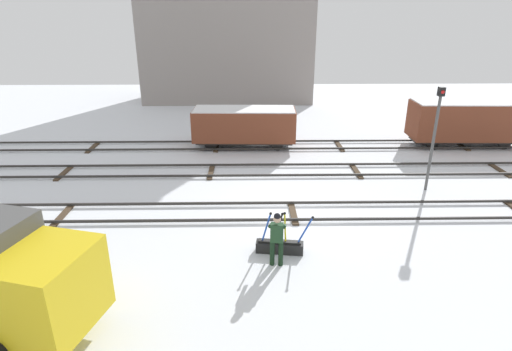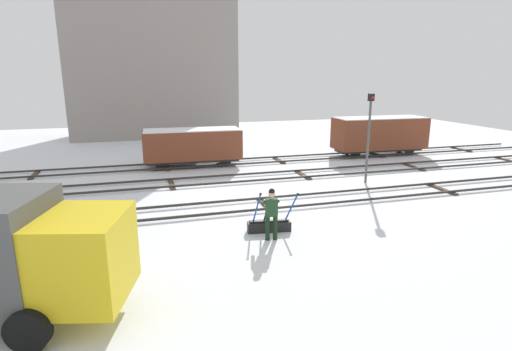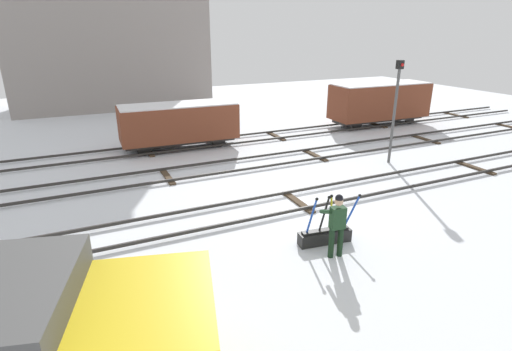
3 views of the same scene
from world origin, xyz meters
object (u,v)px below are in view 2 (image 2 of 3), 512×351
Objects in this scene: signal_post at (369,130)px; rail_worker at (271,211)px; freight_car_near_switch at (380,134)px; switch_lever_frame at (269,224)px; freight_car_far_end at (192,145)px.

rail_worker is at bearing -140.90° from signal_post.
switch_lever_frame is at bearing -134.10° from freight_car_near_switch.
freight_car_near_switch is at bearing 53.09° from signal_post.
signal_post is 0.71× the size of freight_car_near_switch.
rail_worker is at bearing -82.88° from freight_car_far_end.
freight_car_far_end is (-12.62, -0.00, -0.17)m from freight_car_near_switch.
rail_worker is (-0.16, -0.69, 0.75)m from switch_lever_frame.
signal_post is (6.72, 4.90, 2.44)m from switch_lever_frame.
signal_post is 7.88m from freight_car_near_switch.
switch_lever_frame is 0.29× the size of freight_car_near_switch.
freight_car_near_switch reaches higher than switch_lever_frame.
rail_worker is 16.53m from freight_car_near_switch.
switch_lever_frame is at bearing 84.43° from rail_worker.
signal_post is at bearing 46.41° from rail_worker.
switch_lever_frame is at bearing -81.75° from freight_car_far_end.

